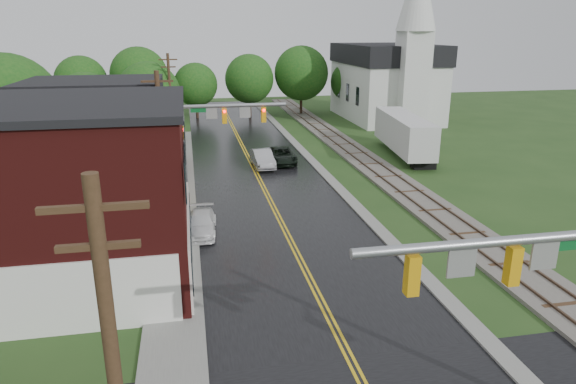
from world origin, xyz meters
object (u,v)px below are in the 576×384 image
object	(u,v)px
utility_pole_c	(171,98)
suv_dark	(281,156)
utility_pole_b	(162,145)
church	(390,74)
sedan_silver	(263,159)
traffic_signal_near	(536,282)
brick_building	(26,196)
pickup_white	(201,224)
traffic_signal_far	(214,124)
semi_trailer	(404,132)
tree_left_b	(10,109)
tree_left_e	(150,95)
tree_left_c	(89,108)

from	to	relation	value
utility_pole_c	suv_dark	distance (m)	14.04
utility_pole_b	suv_dark	size ratio (longest dim) A/B	1.86
church	sedan_silver	size ratio (longest dim) A/B	4.48
traffic_signal_near	suv_dark	world-z (taller)	traffic_signal_near
brick_building	pickup_white	bearing A→B (deg)	29.40
traffic_signal_near	traffic_signal_far	distance (m)	25.94
utility_pole_b	sedan_silver	size ratio (longest dim) A/B	2.01
utility_pole_c	pickup_white	distance (m)	25.09
traffic_signal_far	semi_trailer	bearing A→B (deg)	23.84
utility_pole_b	semi_trailer	size ratio (longest dim) A/B	0.75
utility_pole_b	suv_dark	bearing A→B (deg)	52.83
traffic_signal_near	brick_building	bearing A→B (deg)	140.83
tree_left_b	semi_trailer	bearing A→B (deg)	5.10
tree_left_b	semi_trailer	xyz separation A→B (m)	(31.92, 2.85, -3.49)
utility_pole_c	tree_left_e	distance (m)	2.79
traffic_signal_far	suv_dark	size ratio (longest dim) A/B	1.52
brick_building	tree_left_e	world-z (taller)	brick_building
suv_dark	pickup_white	bearing A→B (deg)	-115.93
brick_building	traffic_signal_near	size ratio (longest dim) A/B	1.95
semi_trailer	church	bearing A→B (deg)	72.66
traffic_signal_near	church	bearing A→B (deg)	72.28
sedan_silver	pickup_white	size ratio (longest dim) A/B	1.10
brick_building	suv_dark	size ratio (longest dim) A/B	2.95
utility_pole_c	tree_left_c	distance (m)	8.16
church	traffic_signal_far	size ratio (longest dim) A/B	2.72
utility_pole_b	sedan_silver	bearing A→B (deg)	56.25
pickup_white	suv_dark	bearing A→B (deg)	67.95
traffic_signal_far	pickup_white	size ratio (longest dim) A/B	1.81
traffic_signal_near	sedan_silver	distance (m)	31.77
semi_trailer	tree_left_e	bearing A→B (deg)	154.06
utility_pole_b	tree_left_b	xyz separation A→B (m)	(-11.05, 9.90, 1.00)
utility_pole_c	tree_left_c	xyz separation A→B (m)	(-7.05, -4.10, -0.21)
church	tree_left_b	distance (m)	43.70
traffic_signal_far	sedan_silver	distance (m)	8.77
traffic_signal_near	tree_left_c	size ratio (longest dim) A/B	0.96
traffic_signal_far	tree_left_c	bearing A→B (deg)	128.82
suv_dark	utility_pole_c	bearing A→B (deg)	134.53
suv_dark	tree_left_e	bearing A→B (deg)	135.02
pickup_white	tree_left_e	bearing A→B (deg)	102.76
tree_left_c	brick_building	bearing A→B (deg)	-86.86
sedan_silver	semi_trailer	bearing A→B (deg)	3.73
utility_pole_c	suv_dark	xyz separation A→B (m)	(9.39, -9.62, -4.05)
brick_building	suv_dark	world-z (taller)	brick_building
utility_pole_c	tree_left_e	size ratio (longest dim) A/B	1.10
brick_building	sedan_silver	xyz separation A→B (m)	(13.28, 18.38, -3.41)
utility_pole_c	semi_trailer	size ratio (longest dim) A/B	0.75
church	pickup_white	bearing A→B (deg)	-125.78
utility_pole_c	tree_left_e	bearing A→B (deg)	137.16
utility_pole_c	pickup_white	world-z (taller)	utility_pole_c
church	traffic_signal_near	size ratio (longest dim) A/B	2.72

